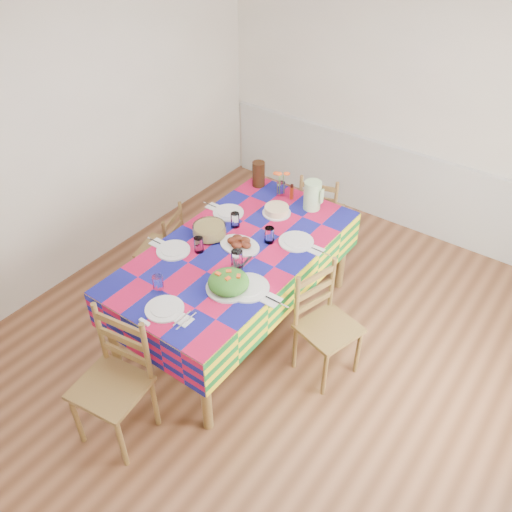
# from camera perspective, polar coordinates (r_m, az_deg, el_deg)

# --- Properties ---
(room) EXTENTS (4.58, 5.08, 2.78)m
(room) POSITION_cam_1_polar(r_m,az_deg,el_deg) (3.86, 1.98, 3.15)
(room) COLOR brown
(room) RESTS_ON ground
(wainscot) EXTENTS (4.41, 0.06, 0.92)m
(wainscot) POSITION_cam_1_polar(r_m,az_deg,el_deg) (6.22, 15.03, 7.17)
(wainscot) COLOR silver
(wainscot) RESTS_ON room
(dining_table) EXTENTS (1.18, 2.19, 0.85)m
(dining_table) POSITION_cam_1_polar(r_m,az_deg,el_deg) (4.52, -2.15, -0.24)
(dining_table) COLOR brown
(dining_table) RESTS_ON room
(setting_near_head) EXTENTS (0.46, 0.31, 0.14)m
(setting_near_head) POSITION_cam_1_polar(r_m,az_deg,el_deg) (4.01, -9.78, -4.56)
(setting_near_head) COLOR silver
(setting_near_head) RESTS_ON dining_table
(setting_left_near) EXTENTS (0.51, 0.30, 0.13)m
(setting_left_near) POSITION_cam_1_polar(r_m,az_deg,el_deg) (4.46, -7.81, 0.85)
(setting_left_near) COLOR silver
(setting_left_near) RESTS_ON dining_table
(setting_left_far) EXTENTS (0.51, 0.30, 0.13)m
(setting_left_far) POSITION_cam_1_polar(r_m,az_deg,el_deg) (4.82, -2.74, 4.34)
(setting_left_far) COLOR silver
(setting_left_far) RESTS_ON dining_table
(setting_right_near) EXTENTS (0.63, 0.37, 0.16)m
(setting_right_near) POSITION_cam_1_polar(r_m,az_deg,el_deg) (4.12, -1.23, -2.29)
(setting_right_near) COLOR silver
(setting_right_near) RESTS_ON dining_table
(setting_right_far) EXTENTS (0.55, 0.32, 0.14)m
(setting_right_far) POSITION_cam_1_polar(r_m,az_deg,el_deg) (4.52, 3.31, 1.75)
(setting_right_far) COLOR silver
(setting_right_far) RESTS_ON dining_table
(meat_platter) EXTENTS (0.36, 0.26, 0.07)m
(meat_platter) POSITION_cam_1_polar(r_m,az_deg,el_deg) (4.48, -1.74, 1.33)
(meat_platter) COLOR silver
(meat_platter) RESTS_ON dining_table
(salad_platter) EXTENTS (0.35, 0.35, 0.15)m
(salad_platter) POSITION_cam_1_polar(r_m,az_deg,el_deg) (4.05, -2.90, -2.82)
(salad_platter) COLOR silver
(salad_platter) RESTS_ON dining_table
(pasta_bowl) EXTENTS (0.28, 0.28, 0.10)m
(pasta_bowl) POSITION_cam_1_polar(r_m,az_deg,el_deg) (4.60, -4.92, 2.69)
(pasta_bowl) COLOR white
(pasta_bowl) RESTS_ON dining_table
(cake) EXTENTS (0.26, 0.26, 0.07)m
(cake) POSITION_cam_1_polar(r_m,az_deg,el_deg) (4.87, 2.19, 4.84)
(cake) COLOR silver
(cake) RESTS_ON dining_table
(serving_utensils) EXTENTS (0.15, 0.33, 0.01)m
(serving_utensils) POSITION_cam_1_polar(r_m,az_deg,el_deg) (4.30, -1.70, -0.84)
(serving_utensils) COLOR black
(serving_utensils) RESTS_ON dining_table
(flower_vase) EXTENTS (0.16, 0.13, 0.26)m
(flower_vase) POSITION_cam_1_polar(r_m,az_deg,el_deg) (5.10, 2.62, 7.47)
(flower_vase) COLOR white
(flower_vase) RESTS_ON dining_table
(hot_sauce) EXTENTS (0.04, 0.04, 0.15)m
(hot_sauce) POSITION_cam_1_polar(r_m,az_deg,el_deg) (5.07, 3.78, 6.78)
(hot_sauce) COLOR #BA330E
(hot_sauce) RESTS_ON dining_table
(green_pitcher) EXTENTS (0.16, 0.16, 0.27)m
(green_pitcher) POSITION_cam_1_polar(r_m,az_deg,el_deg) (4.92, 5.95, 6.38)
(green_pitcher) COLOR #A9D596
(green_pitcher) RESTS_ON dining_table
(tea_pitcher) EXTENTS (0.12, 0.12, 0.25)m
(tea_pitcher) POSITION_cam_1_polar(r_m,az_deg,el_deg) (5.25, 0.27, 8.63)
(tea_pitcher) COLOR black
(tea_pitcher) RESTS_ON dining_table
(name_card) EXTENTS (0.09, 0.03, 0.02)m
(name_card) POSITION_cam_1_polar(r_m,az_deg,el_deg) (3.89, -11.67, -6.82)
(name_card) COLOR silver
(name_card) RESTS_ON dining_table
(chair_near) EXTENTS (0.53, 0.51, 1.06)m
(chair_near) POSITION_cam_1_polar(r_m,az_deg,el_deg) (4.02, -14.64, -12.75)
(chair_near) COLOR brown
(chair_near) RESTS_ON room
(chair_far) EXTENTS (0.50, 0.49, 0.94)m
(chair_far) POSITION_cam_1_polar(r_m,az_deg,el_deg) (5.63, 6.73, 4.49)
(chair_far) COLOR brown
(chair_far) RESTS_ON room
(chair_left) EXTENTS (0.48, 0.49, 0.89)m
(chair_left) POSITION_cam_1_polar(r_m,az_deg,el_deg) (5.21, -9.68, 0.69)
(chair_left) COLOR brown
(chair_left) RESTS_ON room
(chair_right) EXTENTS (0.52, 0.53, 0.98)m
(chair_right) POSITION_cam_1_polar(r_m,az_deg,el_deg) (4.36, 7.26, -7.20)
(chair_right) COLOR brown
(chair_right) RESTS_ON room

